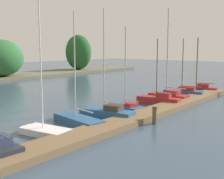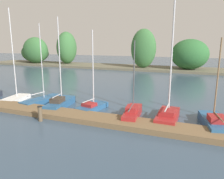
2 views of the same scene
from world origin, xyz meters
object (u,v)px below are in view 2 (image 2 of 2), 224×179
(sailboat_3, at_px, (17,97))
(sailboat_4, at_px, (43,100))
(sailboat_6, at_px, (93,106))
(sailboat_7, at_px, (133,112))
(sailboat_9, at_px, (214,121))
(sailboat_8, at_px, (168,114))
(sailboat_5, at_px, (61,102))
(mooring_piling_1, at_px, (40,114))

(sailboat_3, height_order, sailboat_4, sailboat_3)
(sailboat_6, distance_m, sailboat_7, 3.52)
(sailboat_6, distance_m, sailboat_9, 8.61)
(sailboat_4, xyz_separation_m, sailboat_8, (10.68, -0.49, 0.17))
(sailboat_7, relative_size, sailboat_9, 0.97)
(sailboat_6, xyz_separation_m, sailboat_9, (8.60, -0.47, 0.05))
(sailboat_3, bearing_deg, sailboat_9, -99.76)
(sailboat_9, bearing_deg, sailboat_5, 77.50)
(sailboat_7, xyz_separation_m, sailboat_9, (5.15, 0.22, -0.02))
(sailboat_4, bearing_deg, mooring_piling_1, -133.96)
(sailboat_3, bearing_deg, mooring_piling_1, -130.69)
(sailboat_5, bearing_deg, sailboat_7, -101.50)
(sailboat_6, distance_m, mooring_piling_1, 4.16)
(sailboat_5, bearing_deg, sailboat_8, -98.17)
(sailboat_4, height_order, sailboat_5, sailboat_5)
(sailboat_3, height_order, sailboat_6, sailboat_3)
(sailboat_5, relative_size, sailboat_7, 1.34)
(sailboat_5, xyz_separation_m, sailboat_7, (6.15, -0.33, -0.01))
(sailboat_3, distance_m, sailboat_8, 13.40)
(sailboat_5, distance_m, mooring_piling_1, 3.31)
(sailboat_8, bearing_deg, sailboat_9, -92.81)
(sailboat_7, height_order, mooring_piling_1, sailboat_7)
(sailboat_3, distance_m, sailboat_9, 16.20)
(sailboat_3, relative_size, sailboat_6, 1.31)
(sailboat_5, height_order, sailboat_9, sailboat_5)
(sailboat_9, relative_size, mooring_piling_1, 5.26)
(sailboat_5, distance_m, sailboat_6, 2.73)
(sailboat_3, relative_size, mooring_piling_1, 7.70)
(sailboat_9, xyz_separation_m, mooring_piling_1, (-10.67, -3.13, 0.16))
(sailboat_6, bearing_deg, sailboat_4, 97.99)
(sailboat_8, bearing_deg, mooring_piling_1, 112.93)
(sailboat_5, height_order, sailboat_7, sailboat_5)
(sailboat_3, height_order, mooring_piling_1, sailboat_3)
(sailboat_4, distance_m, sailboat_6, 4.89)
(sailboat_7, distance_m, mooring_piling_1, 6.25)
(sailboat_3, height_order, sailboat_9, sailboat_3)
(sailboat_3, xyz_separation_m, sailboat_5, (4.90, -0.22, 0.10))
(sailboat_3, xyz_separation_m, sailboat_6, (7.60, 0.13, 0.01))
(sailboat_3, relative_size, sailboat_9, 1.47)
(sailboat_4, distance_m, sailboat_5, 2.26)
(sailboat_5, relative_size, sailboat_6, 1.16)
(sailboat_3, bearing_deg, sailboat_6, -97.61)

